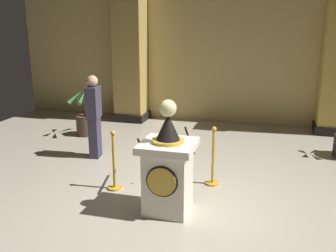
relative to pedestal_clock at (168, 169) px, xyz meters
name	(u,v)px	position (x,y,z in m)	size (l,w,h in m)	color
ground_plane	(184,203)	(0.17, 0.30, -0.64)	(11.82, 11.82, 0.00)	#B2A893
back_wall	(229,50)	(0.17, 5.32, 1.29)	(11.82, 0.16, 3.85)	tan
pedestal_clock	(168,169)	(0.00, 0.00, 0.00)	(0.75, 0.75, 1.62)	silver
stanchion_near	(213,165)	(0.47, 1.10, -0.29)	(0.24, 0.24, 0.99)	gold
stanchion_far	(114,169)	(-1.03, 0.49, -0.30)	(0.24, 0.24, 0.98)	gold
velvet_rope	(164,141)	(-0.28, 0.80, 0.15)	(1.09, 1.07, 0.22)	black
column_left	(131,53)	(-2.39, 4.89, 1.20)	(0.91, 0.91, 3.69)	black
potted_palm_left	(86,120)	(-2.91, 3.16, -0.27)	(0.83, 0.87, 1.13)	#4C3828
bystander_guest	(94,115)	(-1.99, 1.79, 0.23)	(0.27, 0.39, 1.64)	#383347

